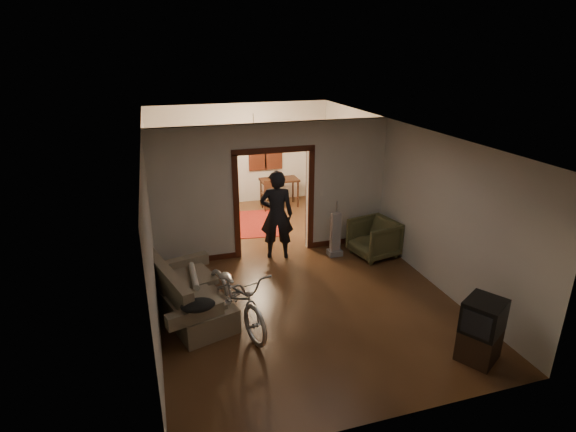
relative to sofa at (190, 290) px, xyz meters
name	(u,v)px	position (x,y,z in m)	size (l,w,h in m)	color
floor	(284,266)	(1.98, 1.21, -0.44)	(5.00, 8.50, 0.01)	#3D2313
ceiling	(283,129)	(1.98, 1.21, 2.36)	(5.00, 8.50, 0.01)	white
wall_back	(241,154)	(1.98, 5.46, 0.96)	(5.00, 0.02, 2.80)	beige
wall_left	(150,214)	(-0.52, 1.21, 0.96)	(0.02, 8.50, 2.80)	beige
wall_right	(398,190)	(4.48, 1.21, 0.96)	(0.02, 8.50, 2.80)	beige
partition_wall	(273,190)	(1.98, 1.96, 0.96)	(5.00, 0.14, 2.80)	beige
door_casing	(274,204)	(1.98, 1.96, 0.66)	(1.74, 0.20, 2.32)	#3D180D
far_window	(265,148)	(2.68, 5.42, 1.11)	(0.98, 0.06, 1.28)	black
chandelier	(254,131)	(1.98, 3.71, 1.91)	(0.24, 0.24, 0.24)	#FFE0A5
light_switch	(322,194)	(3.03, 1.89, 0.81)	(0.08, 0.01, 0.12)	silver
sofa	(190,290)	(0.00, 0.00, 0.00)	(0.87, 1.93, 0.89)	brown
rolled_paper	(194,276)	(0.10, 0.30, 0.09)	(0.11, 0.11, 0.88)	beige
jacket	(198,305)	(0.05, -0.91, 0.24)	(0.50, 0.38, 0.15)	black
bicycle	(236,295)	(0.68, -0.52, 0.07)	(0.68, 1.96, 1.03)	silver
armchair	(374,238)	(3.95, 1.13, -0.04)	(0.85, 0.88, 0.80)	#4B4A2A
tv_stand	(479,344)	(3.82, -2.39, -0.20)	(0.53, 0.49, 0.49)	black
crt_tv	(484,316)	(3.82, -2.39, 0.26)	(0.54, 0.49, 0.47)	black
vacuum	(335,234)	(3.17, 1.39, 0.04)	(0.30, 0.24, 0.97)	gray
person	(277,215)	(1.97, 1.69, 0.50)	(0.69, 0.45, 1.90)	black
oriental_rug	(254,223)	(1.92, 3.69, -0.44)	(1.43, 1.88, 0.01)	maroon
locker	(196,178)	(0.69, 5.22, 0.44)	(0.88, 0.49, 1.76)	#242E1B
globe	(193,139)	(0.69, 5.22, 1.50)	(0.26, 0.26, 0.26)	#1E5972
desk	(279,193)	(2.90, 4.80, -0.06)	(1.05, 0.59, 0.77)	#311B10
desk_chair	(270,194)	(2.57, 4.61, 0.00)	(0.39, 0.39, 0.89)	#311B10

